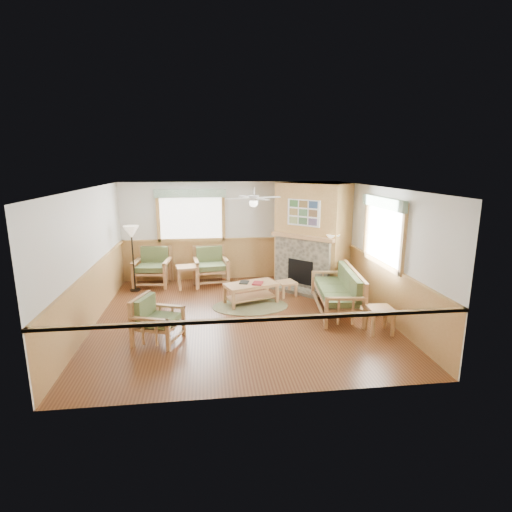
{
  "coord_description": "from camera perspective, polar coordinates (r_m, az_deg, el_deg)",
  "views": [
    {
      "loc": [
        -0.66,
        -7.96,
        3.17
      ],
      "look_at": [
        0.4,
        0.7,
        1.15
      ],
      "focal_mm": 28.0,
      "sensor_mm": 36.0,
      "label": 1
    }
  ],
  "objects": [
    {
      "name": "braided_rug",
      "position": [
        9.15,
        -0.8,
        -7.19
      ],
      "size": [
        1.84,
        1.84,
        0.01
      ],
      "primitive_type": "cylinder",
      "rotation": [
        0.0,
        0.0,
        -0.07
      ],
      "color": "brown",
      "rests_on": "floor"
    },
    {
      "name": "ceiling_fan",
      "position": [
        8.33,
        -0.35,
        9.53
      ],
      "size": [
        1.59,
        1.59,
        0.36
      ],
      "primitive_type": null,
      "rotation": [
        0.0,
        0.0,
        0.35
      ],
      "color": "white",
      "rests_on": "ceiling"
    },
    {
      "name": "coffee_table",
      "position": [
        9.3,
        -0.72,
        -5.34
      ],
      "size": [
        1.32,
        0.96,
        0.48
      ],
      "primitive_type": null,
      "rotation": [
        0.0,
        0.0,
        0.34
      ],
      "color": "tan",
      "rests_on": "floor"
    },
    {
      "name": "armchair_left",
      "position": [
        7.52,
        -13.8,
        -8.82
      ],
      "size": [
        0.95,
        0.95,
        0.84
      ],
      "primitive_type": null,
      "rotation": [
        0.0,
        0.0,
        1.23
      ],
      "color": "tan",
      "rests_on": "floor"
    },
    {
      "name": "floor",
      "position": [
        8.59,
        -2.1,
        -8.65
      ],
      "size": [
        6.0,
        6.0,
        0.01
      ],
      "primitive_type": "cube",
      "color": "#5A3019",
      "rests_on": "ground"
    },
    {
      "name": "footstool",
      "position": [
        9.84,
        4.36,
        -4.67
      ],
      "size": [
        0.52,
        0.52,
        0.37
      ],
      "primitive_type": null,
      "rotation": [
        0.0,
        0.0,
        0.28
      ],
      "color": "tan",
      "rests_on": "floor"
    },
    {
      "name": "end_table_sofa",
      "position": [
        8.07,
        17.2,
        -8.73
      ],
      "size": [
        0.47,
        0.45,
        0.51
      ],
      "primitive_type": null,
      "rotation": [
        0.0,
        0.0,
        -0.02
      ],
      "color": "tan",
      "rests_on": "floor"
    },
    {
      "name": "book_dark",
      "position": [
        9.27,
        -1.7,
        -3.69
      ],
      "size": [
        0.27,
        0.31,
        0.02
      ],
      "primitive_type": "cube",
      "rotation": [
        0.0,
        0.0,
        -0.28
      ],
      "color": "black",
      "rests_on": "coffee_table"
    },
    {
      "name": "sofa",
      "position": [
        8.91,
        11.42,
        -4.91
      ],
      "size": [
        2.1,
        1.08,
        0.93
      ],
      "primitive_type": null,
      "rotation": [
        0.0,
        0.0,
        -1.7
      ],
      "color": "tan",
      "rests_on": "floor"
    },
    {
      "name": "wall_back",
      "position": [
        11.13,
        -3.5,
        3.59
      ],
      "size": [
        6.0,
        0.02,
        2.7
      ],
      "primitive_type": "cube",
      "color": "silver",
      "rests_on": "floor"
    },
    {
      "name": "wainscot",
      "position": [
        8.4,
        -2.13,
        -5.13
      ],
      "size": [
        6.0,
        6.0,
        1.1
      ],
      "primitive_type": null,
      "color": "#B08348",
      "rests_on": "floor"
    },
    {
      "name": "armchair_back_right",
      "position": [
        10.85,
        -6.47,
        -1.38
      ],
      "size": [
        0.97,
        0.97,
        0.97
      ],
      "primitive_type": null,
      "rotation": [
        0.0,
        0.0,
        0.12
      ],
      "color": "tan",
      "rests_on": "floor"
    },
    {
      "name": "window_back",
      "position": [
        10.95,
        -9.41,
        9.51
      ],
      "size": [
        1.9,
        0.16,
        1.5
      ],
      "primitive_type": null,
      "color": "white",
      "rests_on": "wall_back"
    },
    {
      "name": "fireplace",
      "position": [
        10.53,
        8.05,
        2.95
      ],
      "size": [
        3.11,
        3.11,
        2.7
      ],
      "primitive_type": null,
      "rotation": [
        0.0,
        0.0,
        -0.79
      ],
      "color": "#B08348",
      "rests_on": "floor"
    },
    {
      "name": "ceiling",
      "position": [
        8.0,
        -2.26,
        9.66
      ],
      "size": [
        6.0,
        6.0,
        0.01
      ],
      "primitive_type": "cube",
      "color": "white",
      "rests_on": "floor"
    },
    {
      "name": "wall_front",
      "position": [
        5.32,
        0.59,
        -6.94
      ],
      "size": [
        6.0,
        0.02,
        2.7
      ],
      "primitive_type": "cube",
      "color": "silver",
      "rests_on": "floor"
    },
    {
      "name": "end_table_chairs",
      "position": [
        10.57,
        -9.82,
        -2.97
      ],
      "size": [
        0.6,
        0.59,
        0.58
      ],
      "primitive_type": null,
      "rotation": [
        0.0,
        0.0,
        0.19
      ],
      "color": "tan",
      "rests_on": "floor"
    },
    {
      "name": "wall_right",
      "position": [
        8.95,
        17.33,
        0.7
      ],
      "size": [
        0.02,
        6.0,
        2.7
      ],
      "primitive_type": "cube",
      "color": "silver",
      "rests_on": "floor"
    },
    {
      "name": "floor_lamp_left",
      "position": [
        10.52,
        -17.15,
        -0.35
      ],
      "size": [
        0.43,
        0.43,
        1.68
      ],
      "primitive_type": null,
      "rotation": [
        0.0,
        0.0,
        0.13
      ],
      "color": "black",
      "rests_on": "floor"
    },
    {
      "name": "window_right",
      "position": [
        8.59,
        18.17,
        8.13
      ],
      "size": [
        0.16,
        1.9,
        1.5
      ],
      "primitive_type": null,
      "color": "white",
      "rests_on": "wall_right"
    },
    {
      "name": "floor_lamp_right",
      "position": [
        10.02,
        10.76,
        -1.15
      ],
      "size": [
        0.36,
        0.36,
        1.51
      ],
      "primitive_type": null,
      "rotation": [
        0.0,
        0.0,
        -0.04
      ],
      "color": "black",
      "rests_on": "floor"
    },
    {
      "name": "wall_left",
      "position": [
        8.49,
        -22.79,
        -0.37
      ],
      "size": [
        0.02,
        6.0,
        2.7
      ],
      "primitive_type": "cube",
      "color": "silver",
      "rests_on": "floor"
    },
    {
      "name": "book_red",
      "position": [
        9.19,
        0.24,
        -3.81
      ],
      "size": [
        0.3,
        0.35,
        0.03
      ],
      "primitive_type": "cube",
      "rotation": [
        0.0,
        0.0,
        -0.32
      ],
      "color": "maroon",
      "rests_on": "coffee_table"
    },
    {
      "name": "armchair_back_left",
      "position": [
        10.94,
        -14.57,
        -1.51
      ],
      "size": [
        1.0,
        1.0,
        1.0
      ],
      "primitive_type": null,
      "rotation": [
        0.0,
        0.0,
        -0.12
      ],
      "color": "tan",
      "rests_on": "floor"
    }
  ]
}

